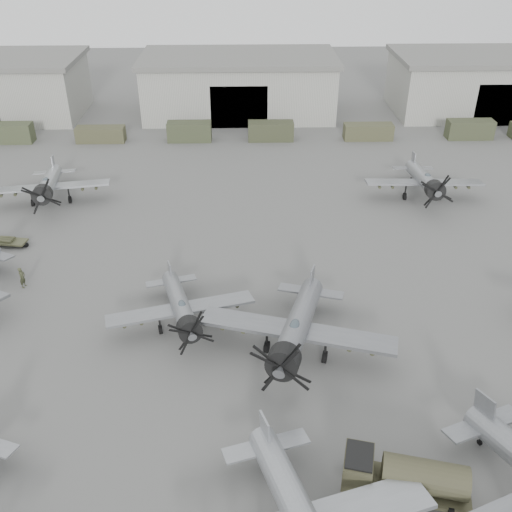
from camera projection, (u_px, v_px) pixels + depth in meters
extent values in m
plane|color=#585856|center=(239.00, 421.00, 35.68)|extent=(220.00, 220.00, 0.00)
cube|color=#ACABA1|center=(239.00, 87.00, 86.30)|extent=(28.00, 14.00, 8.00)
cube|color=slate|center=(238.00, 57.00, 84.02)|extent=(29.00, 14.80, 0.70)
cube|color=black|center=(239.00, 107.00, 81.05)|extent=(8.12, 0.40, 6.00)
cube|color=#ACABA1|center=(487.00, 85.00, 87.10)|extent=(28.00, 14.00, 8.00)
cube|color=slate|center=(493.00, 56.00, 84.81)|extent=(29.00, 14.80, 0.70)
cube|color=black|center=(503.00, 105.00, 81.84)|extent=(8.12, 0.40, 6.00)
cube|color=#40472E|center=(9.00, 133.00, 76.86)|extent=(6.22, 2.20, 2.61)
cube|color=#47472E|center=(101.00, 134.00, 77.28)|extent=(6.51, 2.20, 2.02)
cube|color=#3B412B|center=(189.00, 131.00, 77.38)|extent=(5.94, 2.20, 2.60)
cube|color=#393D28|center=(271.00, 131.00, 77.62)|extent=(6.16, 2.20, 2.55)
cube|color=#47482F|center=(368.00, 132.00, 78.01)|extent=(6.66, 2.20, 2.12)
cube|color=#3C422B|center=(470.00, 129.00, 78.20)|extent=(6.26, 2.20, 2.55)
cylinder|color=#979A9F|center=(298.00, 512.00, 27.76)|extent=(4.76, 11.36, 3.35)
cube|color=#979A9F|center=(265.00, 432.00, 31.75)|extent=(0.63, 1.75, 2.14)
cylinder|color=black|center=(266.00, 464.00, 32.74)|extent=(0.22, 0.37, 0.34)
cube|color=gray|center=(484.00, 410.00, 33.04)|extent=(0.79, 1.77, 2.21)
cylinder|color=black|center=(480.00, 442.00, 34.07)|extent=(0.25, 0.38, 0.35)
cylinder|color=gray|center=(179.00, 302.00, 43.03)|extent=(3.79, 9.43, 2.77)
cylinder|color=black|center=(190.00, 329.00, 39.29)|extent=(2.00, 1.80, 1.85)
cube|color=gray|center=(181.00, 309.00, 42.72)|extent=(11.21, 4.84, 0.50)
cube|color=gray|center=(170.00, 272.00, 46.35)|extent=(0.50, 1.45, 1.77)
ellipsoid|color=#3F4C54|center=(182.00, 305.00, 41.45)|extent=(0.80, 1.17, 0.50)
cylinder|color=black|center=(160.00, 329.00, 42.90)|extent=(0.43, 0.75, 0.71)
cylinder|color=black|center=(204.00, 321.00, 43.73)|extent=(0.43, 0.75, 0.71)
cylinder|color=black|center=(172.00, 293.00, 47.17)|extent=(0.18, 0.30, 0.28)
cylinder|color=gray|center=(299.00, 322.00, 40.28)|extent=(4.89, 11.76, 3.46)
cylinder|color=black|center=(283.00, 361.00, 35.56)|extent=(2.51, 2.27, 2.31)
cube|color=gray|center=(297.00, 330.00, 39.88)|extent=(13.99, 6.23, 0.62)
cube|color=gray|center=(312.00, 280.00, 44.47)|extent=(0.64, 1.81, 2.21)
ellipsoid|color=#3F4C54|center=(294.00, 326.00, 38.29)|extent=(1.01, 1.46, 0.62)
cylinder|color=black|center=(267.00, 347.00, 41.09)|extent=(0.55, 0.94, 0.89)
cylinder|color=black|center=(325.00, 357.00, 40.17)|extent=(0.55, 0.94, 0.89)
cylinder|color=black|center=(310.00, 307.00, 45.49)|extent=(0.23, 0.38, 0.35)
cylinder|color=#9CA0A4|center=(49.00, 182.00, 61.02)|extent=(3.30, 10.82, 3.16)
cylinder|color=black|center=(42.00, 195.00, 56.66)|extent=(2.16, 1.90, 2.10)
cube|color=#9CA0A4|center=(49.00, 187.00, 60.65)|extent=(12.83, 4.33, 0.57)
cube|color=#9CA0A4|center=(53.00, 164.00, 64.91)|extent=(0.40, 1.68, 2.02)
ellipsoid|color=#3F4C54|center=(46.00, 180.00, 59.19)|extent=(0.80, 1.30, 0.57)
cylinder|color=black|center=(33.00, 203.00, 61.02)|extent=(0.42, 0.84, 0.81)
cylinder|color=black|center=(70.00, 200.00, 61.65)|extent=(0.42, 0.84, 0.81)
cylinder|color=black|center=(57.00, 183.00, 65.83)|extent=(0.17, 0.34, 0.32)
cylinder|color=gray|center=(423.00, 178.00, 62.04)|extent=(1.86, 10.67, 3.13)
cylinder|color=black|center=(435.00, 190.00, 57.65)|extent=(1.96, 1.65, 2.08)
cube|color=gray|center=(424.00, 182.00, 61.67)|extent=(12.59, 2.63, 0.56)
cube|color=gray|center=(413.00, 160.00, 65.97)|extent=(0.18, 1.67, 2.00)
ellipsoid|color=#3F4C54|center=(428.00, 176.00, 60.20)|extent=(0.64, 1.22, 0.56)
cylinder|color=black|center=(405.00, 196.00, 62.35)|extent=(0.31, 0.81, 0.80)
cylinder|color=black|center=(439.00, 196.00, 62.32)|extent=(0.31, 0.81, 0.80)
cylinder|color=black|center=(411.00, 179.00, 66.87)|extent=(0.13, 0.32, 0.32)
cube|color=#3D3C28|center=(405.00, 485.00, 30.92)|extent=(7.14, 3.84, 0.24)
cube|color=#3D3C28|center=(358.00, 467.00, 31.01)|extent=(2.06, 2.55, 1.65)
cylinder|color=#3D3C28|center=(425.00, 476.00, 30.25)|extent=(4.78, 2.89, 1.85)
cube|color=black|center=(360.00, 456.00, 30.55)|extent=(1.89, 2.24, 0.15)
cylinder|color=black|center=(356.00, 497.00, 30.62)|extent=(0.50, 0.92, 0.87)
cylinder|color=black|center=(448.00, 479.00, 31.56)|extent=(0.50, 0.92, 0.87)
cube|color=#47492F|center=(7.00, 241.00, 53.85)|extent=(3.93, 1.99, 0.18)
cylinder|color=black|center=(7.00, 244.00, 53.98)|extent=(1.53, 0.67, 0.43)
cylinder|color=#47492F|center=(6.00, 239.00, 53.75)|extent=(1.42, 0.54, 0.32)
imported|color=#3C402A|center=(22.00, 277.00, 47.74)|extent=(0.55, 0.75, 1.88)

